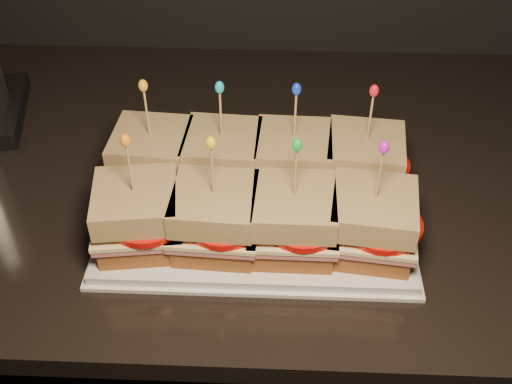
{
  "coord_description": "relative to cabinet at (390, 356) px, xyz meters",
  "views": [
    {
      "loc": [
        0.49,
        0.89,
        1.56
      ],
      "look_at": [
        0.46,
        1.52,
        1.0
      ],
      "focal_mm": 45.0,
      "sensor_mm": 36.0,
      "label": 1
    }
  ],
  "objects": [
    {
      "name": "sandwich_1_tomato",
      "position": [
        -0.3,
        -0.08,
        0.55
      ],
      "size": [
        0.1,
        0.1,
        0.01
      ],
      "primitive_type": "cylinder",
      "color": "red",
      "rests_on": "sandwich_1_cheese"
    },
    {
      "name": "sandwich_3_tomato",
      "position": [
        -0.11,
        -0.08,
        0.55
      ],
      "size": [
        0.1,
        0.1,
        0.01
      ],
      "primitive_type": "cylinder",
      "color": "red",
      "rests_on": "sandwich_3_cheese"
    },
    {
      "name": "sandwich_0_bread_top",
      "position": [
        -0.41,
        -0.07,
        0.57
      ],
      "size": [
        0.11,
        0.11,
        0.03
      ],
      "primitive_type": "cube",
      "rotation": [
        0.0,
        0.0,
        -0.07
      ],
      "color": "brown",
      "rests_on": "sandwich_0_tomato"
    },
    {
      "name": "sandwich_7_ham",
      "position": [
        -0.12,
        -0.19,
        0.54
      ],
      "size": [
        0.12,
        0.12,
        0.01
      ],
      "primitive_type": "cube",
      "rotation": [
        0.0,
        0.0,
        -0.12
      ],
      "color": "#C76468",
      "rests_on": "sandwich_7_bread_bot"
    },
    {
      "name": "sandwich_7_pick",
      "position": [
        -0.12,
        -0.19,
        0.62
      ],
      "size": [
        0.0,
        0.0,
        0.09
      ],
      "primitive_type": "cylinder",
      "color": "tan",
      "rests_on": "sandwich_7_bread_top"
    },
    {
      "name": "sandwich_0_cheese",
      "position": [
        -0.41,
        -0.07,
        0.54
      ],
      "size": [
        0.12,
        0.11,
        0.01
      ],
      "primitive_type": "cube",
      "rotation": [
        0.0,
        0.0,
        -0.07
      ],
      "color": "#FFE4A1",
      "rests_on": "sandwich_0_ham"
    },
    {
      "name": "sandwich_4_ham",
      "position": [
        -0.41,
        -0.19,
        0.54
      ],
      "size": [
        0.12,
        0.12,
        0.01
      ],
      "primitive_type": "cube",
      "rotation": [
        0.0,
        0.0,
        0.13
      ],
      "color": "#C76468",
      "rests_on": "sandwich_4_bread_bot"
    },
    {
      "name": "sandwich_6_pick",
      "position": [
        -0.22,
        -0.19,
        0.62
      ],
      "size": [
        0.0,
        0.0,
        0.09
      ],
      "primitive_type": "cylinder",
      "color": "tan",
      "rests_on": "sandwich_6_bread_top"
    },
    {
      "name": "sandwich_1_cheese",
      "position": [
        -0.31,
        -0.07,
        0.54
      ],
      "size": [
        0.12,
        0.11,
        0.01
      ],
      "primitive_type": "cube",
      "rotation": [
        0.0,
        0.0,
        -0.06
      ],
      "color": "#FFE4A1",
      "rests_on": "sandwich_1_ham"
    },
    {
      "name": "sandwich_3_cheese",
      "position": [
        -0.12,
        -0.07,
        0.54
      ],
      "size": [
        0.12,
        0.12,
        0.01
      ],
      "primitive_type": "cube",
      "rotation": [
        0.0,
        0.0,
        -0.1
      ],
      "color": "#FFE4A1",
      "rests_on": "sandwich_3_ham"
    },
    {
      "name": "sandwich_5_tomato",
      "position": [
        -0.3,
        -0.19,
        0.55
      ],
      "size": [
        0.1,
        0.1,
        0.01
      ],
      "primitive_type": "cylinder",
      "color": "red",
      "rests_on": "sandwich_5_cheese"
    },
    {
      "name": "sandwich_5_bread_bot",
      "position": [
        -0.31,
        -0.19,
        0.52
      ],
      "size": [
        0.1,
        0.1,
        0.03
      ],
      "primitive_type": "cube",
      "rotation": [
        0.0,
        0.0,
        -0.05
      ],
      "color": "#5B3117",
      "rests_on": "platter"
    },
    {
      "name": "sandwich_0_frill",
      "position": [
        -0.41,
        -0.07,
        0.67
      ],
      "size": [
        0.01,
        0.01,
        0.02
      ],
      "primitive_type": "ellipsoid",
      "color": "orange",
      "rests_on": "sandwich_0_pick"
    },
    {
      "name": "cabinet",
      "position": [
        0.0,
        0.0,
        0.0
      ],
      "size": [
        2.51,
        0.68,
        0.91
      ],
      "primitive_type": "cube",
      "color": "black",
      "rests_on": "ground"
    },
    {
      "name": "sandwich_1_bread_bot",
      "position": [
        -0.31,
        -0.07,
        0.52
      ],
      "size": [
        0.1,
        0.1,
        0.03
      ],
      "primitive_type": "cube",
      "rotation": [
        0.0,
        0.0,
        -0.06
      ],
      "color": "#5B3117",
      "rests_on": "platter"
    },
    {
      "name": "sandwich_4_tomato",
      "position": [
        -0.4,
        -0.19,
        0.55
      ],
      "size": [
        0.1,
        0.1,
        0.01
      ],
      "primitive_type": "cylinder",
      "color": "red",
      "rests_on": "sandwich_4_cheese"
    },
    {
      "name": "sandwich_4_pick",
      "position": [
        -0.41,
        -0.19,
        0.62
      ],
      "size": [
        0.0,
        0.0,
        0.09
      ],
      "primitive_type": "cylinder",
      "color": "tan",
      "rests_on": "sandwich_4_bread_top"
    },
    {
      "name": "sandwich_7_bread_bot",
      "position": [
        -0.12,
        -0.19,
        0.52
      ],
      "size": [
        0.11,
        0.11,
        0.03
      ],
      "primitive_type": "cube",
      "rotation": [
        0.0,
        0.0,
        -0.12
      ],
      "color": "#5B3117",
      "rests_on": "platter"
    },
    {
      "name": "sandwich_7_bread_top",
      "position": [
        -0.12,
        -0.19,
        0.57
      ],
      "size": [
        0.11,
        0.11,
        0.03
      ],
      "primitive_type": "cube",
      "rotation": [
        0.0,
        0.0,
        -0.12
      ],
      "color": "brown",
      "rests_on": "sandwich_7_tomato"
    },
    {
      "name": "sandwich_6_bread_top",
      "position": [
        -0.22,
        -0.19,
        0.57
      ],
      "size": [
        0.1,
        0.1,
        0.03
      ],
      "primitive_type": "cube",
      "rotation": [
        0.0,
        0.0,
        -0.01
      ],
      "color": "brown",
      "rests_on": "sandwich_6_tomato"
    },
    {
      "name": "sandwich_2_cheese",
      "position": [
        -0.22,
        -0.07,
        0.54
      ],
      "size": [
        0.11,
        0.11,
        0.01
      ],
      "primitive_type": "cube",
      "rotation": [
        0.0,
        0.0,
        -0.03
      ],
      "color": "#FFE4A1",
      "rests_on": "sandwich_2_ham"
    },
    {
      "name": "sandwich_4_bread_bot",
      "position": [
        -0.41,
        -0.19,
        0.52
      ],
      "size": [
        0.11,
        0.11,
        0.03
      ],
      "primitive_type": "cube",
      "rotation": [
        0.0,
        0.0,
        0.13
      ],
      "color": "#5B3117",
      "rests_on": "platter"
    },
    {
      "name": "sandwich_5_frill",
      "position": [
        -0.31,
        -0.19,
        0.67
      ],
      "size": [
        0.01,
        0.01,
        0.02
      ],
      "primitive_type": "ellipsoid",
      "color": "yellow",
      "rests_on": "sandwich_5_pick"
    },
    {
      "name": "sandwich_0_tomato",
      "position": [
        -0.4,
        -0.08,
        0.55
      ],
      "size": [
        0.1,
        0.1,
        0.01
      ],
      "primitive_type": "cylinder",
      "color": "red",
      "rests_on": "sandwich_0_cheese"
    },
    {
      "name": "sandwich_2_frill",
      "position": [
        -0.22,
        -0.07,
        0.67
      ],
      "size": [
        0.01,
        0.01,
        0.02
      ],
      "primitive_type": "ellipsoid",
      "color": "#1134D7",
      "rests_on": "sandwich_2_pick"
    },
    {
      "name": "sandwich_5_bread_top",
      "position": [
        -0.31,
        -0.19,
        0.57
      ],
      "size": [
        0.11,
        0.11,
        0.03
      ],
      "primitive_type": "cube",
      "rotation": [
        0.0,
        0.0,
        -0.05
      ],
      "color": "brown",
      "rests_on": "sandwich_5_tomato"
    },
    {
      "name": "sandwich_4_frill",
      "position": [
        -0.41,
        -0.19,
        0.67
      ],
      "size": [
        0.01,
        0.01,
        0.02
      ],
      "primitive_type": "ellipsoid",
      "color": "orange",
      "rests_on": "sandwich_4_pick"
    },
    {
      "name": "sandwich_5_ham",
      "position": [
        -0.31,
        -0.19,
        0.54
      ],
      "size": [
        0.11,
        0.11,
        0.01
      ],
      "primitive_type": "cube",
      "rotation": [
        0.0,
        0.0,
        -0.05
      ],
      "color": "#C76468",
      "rests_on": "sandwich_5_bread_bot"
    },
    {
      "name": "sandwich_6_bread_bot",
      "position": [
        -0.22,
        -0.19,
        0.52
      ],
      "size": [
        0.1,
        0.1,
        0.03
      ],
      "primitive_type": "cube",
      "rotation": [
        0.0,
        0.0,
        -0.01
      ],
      "color": "#5B3117",
      "rests_on": "platter"
    },
    {
      "name": "sandwich_3_bread_top",
      "position": [
        -0.12,
        -0.07,
        0.57
      ],
      "size": [
        0.11,
        0.11,
        0.03
      ],
      "primitive_type": "cube",
      "rotation": [
        0.0,
        0.0,
        -0.1
      ],
      "color": "brown",
      "rests_on": "sandwich_3_tomato"
    },
    {
      "name": "sandwich_6_ham",
      "position": [
        -0.22,
        -0.19,
        0.54
      ],
      "size": [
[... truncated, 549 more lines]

